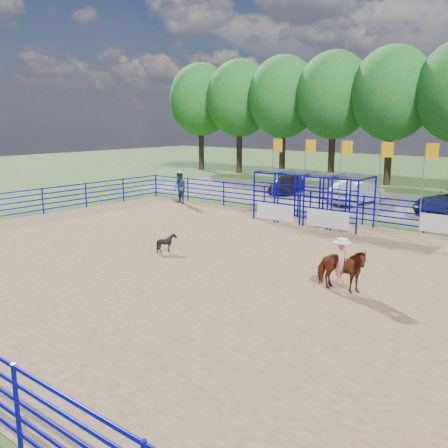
% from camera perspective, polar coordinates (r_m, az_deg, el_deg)
% --- Properties ---
extents(ground, '(120.00, 120.00, 0.00)m').
position_cam_1_polar(ground, '(17.59, 2.23, -5.38)').
color(ground, '#426227').
rests_on(ground, ground).
extents(arena_dirt, '(30.00, 20.00, 0.02)m').
position_cam_1_polar(arena_dirt, '(17.59, 2.23, -5.35)').
color(arena_dirt, '#9B774D').
rests_on(arena_dirt, ground).
extents(gravel_strip, '(40.00, 10.00, 0.01)m').
position_cam_1_polar(gravel_strip, '(32.51, 20.51, 1.90)').
color(gravel_strip, slate).
rests_on(gravel_strip, ground).
extents(horse_and_rider, '(1.72, 0.89, 2.31)m').
position_cam_1_polar(horse_and_rider, '(15.70, 13.23, -4.67)').
color(horse_and_rider, maroon).
rests_on(horse_and_rider, arena_dirt).
extents(calf, '(0.87, 0.83, 0.75)m').
position_cam_1_polar(calf, '(20.00, -6.56, -2.16)').
color(calf, black).
rests_on(calf, arena_dirt).
extents(spectator_cowboy, '(1.11, 0.95, 2.04)m').
position_cam_1_polar(spectator_cowboy, '(31.39, -5.08, 4.18)').
color(spectator_cowboy, navy).
rests_on(spectator_cowboy, arena_dirt).
extents(car_a, '(2.21, 4.14, 1.34)m').
position_cam_1_polar(car_a, '(36.12, 7.19, 4.58)').
color(car_a, black).
rests_on(car_a, gravel_strip).
extents(car_b, '(2.13, 4.62, 1.47)m').
position_cam_1_polar(car_b, '(32.31, 14.90, 3.52)').
color(car_b, '#92959A').
rests_on(car_b, gravel_strip).
extents(perimeter_fence, '(30.10, 20.10, 1.50)m').
position_cam_1_polar(perimeter_fence, '(17.39, 2.25, -3.02)').
color(perimeter_fence, '#0A08B1').
rests_on(perimeter_fence, ground).
extents(chute_assembly, '(19.32, 2.41, 4.20)m').
position_cam_1_polar(chute_assembly, '(25.61, 10.74, 2.78)').
color(chute_assembly, '#0A08B1').
rests_on(chute_assembly, ground).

